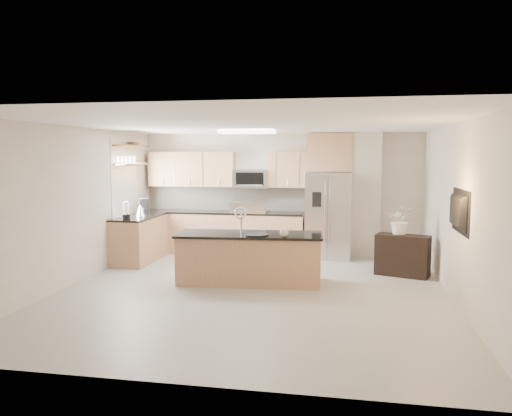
% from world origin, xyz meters
% --- Properties ---
extents(floor, '(6.50, 6.50, 0.00)m').
position_xyz_m(floor, '(0.00, 0.00, 0.00)').
color(floor, '#ABA9A2').
rests_on(floor, ground).
extents(ceiling, '(6.00, 6.50, 0.02)m').
position_xyz_m(ceiling, '(0.00, 0.00, 2.60)').
color(ceiling, white).
rests_on(ceiling, wall_back).
extents(wall_back, '(6.00, 0.02, 2.60)m').
position_xyz_m(wall_back, '(0.00, 3.25, 1.30)').
color(wall_back, silver).
rests_on(wall_back, floor).
extents(wall_front, '(6.00, 0.02, 2.60)m').
position_xyz_m(wall_front, '(0.00, -3.25, 1.30)').
color(wall_front, silver).
rests_on(wall_front, floor).
extents(wall_left, '(0.02, 6.50, 2.60)m').
position_xyz_m(wall_left, '(-3.00, 0.00, 1.30)').
color(wall_left, silver).
rests_on(wall_left, floor).
extents(wall_right, '(0.02, 6.50, 2.60)m').
position_xyz_m(wall_right, '(3.00, 0.00, 1.30)').
color(wall_right, silver).
rests_on(wall_right, floor).
extents(back_counter, '(3.55, 0.66, 1.44)m').
position_xyz_m(back_counter, '(-1.23, 2.93, 0.47)').
color(back_counter, tan).
rests_on(back_counter, floor).
extents(left_counter, '(0.66, 1.50, 0.92)m').
position_xyz_m(left_counter, '(-2.67, 1.85, 0.46)').
color(left_counter, tan).
rests_on(left_counter, floor).
extents(range, '(0.76, 0.64, 1.14)m').
position_xyz_m(range, '(-0.60, 2.92, 0.47)').
color(range, black).
rests_on(range, floor).
extents(upper_cabinets, '(3.50, 0.33, 0.75)m').
position_xyz_m(upper_cabinets, '(-1.30, 3.09, 1.83)').
color(upper_cabinets, tan).
rests_on(upper_cabinets, wall_back).
extents(microwave, '(0.76, 0.40, 0.40)m').
position_xyz_m(microwave, '(-0.60, 3.04, 1.63)').
color(microwave, '#BEBDC0').
rests_on(microwave, upper_cabinets).
extents(refrigerator, '(0.92, 0.78, 1.78)m').
position_xyz_m(refrigerator, '(1.06, 2.87, 0.89)').
color(refrigerator, '#BEBDC0').
rests_on(refrigerator, floor).
extents(partition_column, '(0.60, 0.30, 2.60)m').
position_xyz_m(partition_column, '(1.82, 3.10, 1.30)').
color(partition_column, beige).
rests_on(partition_column, floor).
extents(window, '(0.04, 1.15, 1.65)m').
position_xyz_m(window, '(-2.98, 1.85, 1.65)').
color(window, white).
rests_on(window, wall_left).
extents(shelf_lower, '(0.30, 1.20, 0.04)m').
position_xyz_m(shelf_lower, '(-2.85, 1.95, 1.95)').
color(shelf_lower, olive).
rests_on(shelf_lower, wall_left).
extents(shelf_upper, '(0.30, 1.20, 0.04)m').
position_xyz_m(shelf_upper, '(-2.85, 1.95, 2.32)').
color(shelf_upper, olive).
rests_on(shelf_upper, wall_left).
extents(ceiling_fixture, '(1.00, 0.50, 0.06)m').
position_xyz_m(ceiling_fixture, '(-0.40, 1.60, 2.56)').
color(ceiling_fixture, white).
rests_on(ceiling_fixture, ceiling).
extents(island, '(2.47, 1.07, 1.26)m').
position_xyz_m(island, '(-0.16, 0.55, 0.42)').
color(island, tan).
rests_on(island, floor).
extents(credenza, '(0.99, 0.66, 0.73)m').
position_xyz_m(credenza, '(2.42, 1.51, 0.36)').
color(credenza, black).
rests_on(credenza, floor).
extents(cup, '(0.17, 0.17, 0.11)m').
position_xyz_m(cup, '(0.45, 0.33, 0.89)').
color(cup, silver).
rests_on(cup, island).
extents(platter, '(0.52, 0.52, 0.02)m').
position_xyz_m(platter, '(-0.01, 0.37, 0.85)').
color(platter, black).
rests_on(platter, island).
extents(blender, '(0.15, 0.15, 0.34)m').
position_xyz_m(blender, '(-2.68, 1.28, 1.07)').
color(blender, black).
rests_on(blender, left_counter).
extents(kettle, '(0.21, 0.21, 0.27)m').
position_xyz_m(kettle, '(-2.62, 1.82, 1.04)').
color(kettle, '#BEBDC0').
rests_on(kettle, left_counter).
extents(coffee_maker, '(0.23, 0.25, 0.32)m').
position_xyz_m(coffee_maker, '(-2.69, 2.20, 1.07)').
color(coffee_maker, black).
rests_on(coffee_maker, left_counter).
extents(bowl, '(0.39, 0.39, 0.08)m').
position_xyz_m(bowl, '(-2.85, 2.07, 2.38)').
color(bowl, '#BEBDC0').
rests_on(bowl, shelf_upper).
extents(flower_vase, '(0.74, 0.65, 0.76)m').
position_xyz_m(flower_vase, '(2.37, 1.57, 1.11)').
color(flower_vase, white).
rests_on(flower_vase, credenza).
extents(television, '(0.14, 1.08, 0.62)m').
position_xyz_m(television, '(2.91, -0.20, 1.35)').
color(television, black).
rests_on(television, wall_right).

